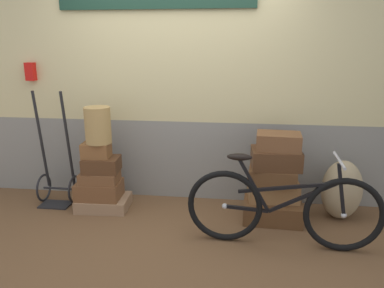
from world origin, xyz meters
TOP-DOWN VIEW (x-y plane):
  - ground at (0.00, 0.00)m, footprint 8.55×5.20m
  - station_building at (0.01, 0.85)m, footprint 6.55×0.74m
  - suitcase_0 at (-0.78, 0.34)m, footprint 0.57×0.43m
  - suitcase_1 at (-0.82, 0.33)m, footprint 0.48×0.36m
  - suitcase_2 at (-0.80, 0.31)m, footprint 0.41×0.30m
  - suitcase_3 at (-0.77, 0.33)m, footprint 0.39×0.31m
  - suitcase_4 at (-0.82, 0.33)m, footprint 0.30×0.23m
  - suitcase_5 at (1.04, 0.31)m, footprint 0.60×0.47m
  - suitcase_6 at (1.04, 0.35)m, footprint 0.52×0.37m
  - suitcase_7 at (1.02, 0.31)m, footprint 0.49×0.39m
  - suitcase_8 at (1.05, 0.32)m, footprint 0.49×0.38m
  - suitcase_9 at (1.06, 0.33)m, footprint 0.45×0.34m
  - wicker_basket at (-0.79, 0.33)m, footprint 0.27×0.27m
  - luggage_trolley at (-1.35, 0.43)m, footprint 0.40×0.38m
  - burlap_sack at (1.74, 0.42)m, footprint 0.40×0.34m
  - bicycle at (1.07, -0.21)m, footprint 1.70×0.46m

SIDE VIEW (x-z plane):
  - ground at x=0.00m, z-range -0.06..0.00m
  - suitcase_0 at x=-0.78m, z-range 0.00..0.13m
  - suitcase_5 at x=1.04m, z-range 0.00..0.20m
  - suitcase_1 at x=-0.82m, z-range 0.13..0.31m
  - luggage_trolley at x=-1.35m, z-range -0.35..0.93m
  - suitcase_6 at x=1.04m, z-range 0.20..0.41m
  - burlap_sack at x=1.74m, z-range 0.00..0.62m
  - bicycle at x=1.07m, z-range -0.06..0.78m
  - suitcase_2 at x=-0.80m, z-range 0.31..0.43m
  - suitcase_7 at x=1.02m, z-range 0.41..0.56m
  - suitcase_3 at x=-0.77m, z-range 0.43..0.59m
  - suitcase_8 at x=1.05m, z-range 0.56..0.75m
  - suitcase_4 at x=-0.82m, z-range 0.59..0.75m
  - suitcase_9 at x=1.06m, z-range 0.75..0.91m
  - wicker_basket at x=-0.79m, z-range 0.75..1.13m
  - station_building at x=0.01m, z-range 0.00..2.83m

